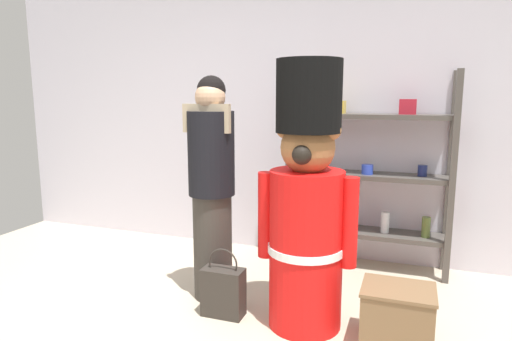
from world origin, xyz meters
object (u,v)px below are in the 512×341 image
Objects in this scene: merchandise_shelf at (367,173)px; person_shopper at (212,185)px; display_crate at (397,316)px; shopping_bag at (223,291)px; teddy_bear_guard at (307,208)px.

person_shopper is (-1.01, -1.00, 0.01)m from merchandise_shelf.
merchandise_shelf reaches higher than display_crate.
display_crate is at bearing 0.59° from shopping_bag.
shopping_bag is (-0.56, -0.07, -0.62)m from teddy_bear_guard.
shopping_bag is (0.19, -0.25, -0.68)m from person_shopper.
teddy_bear_guard is 0.77m from person_shopper.
teddy_bear_guard is 1.05× the size of person_shopper.
merchandise_shelf is 1.04× the size of person_shopper.
merchandise_shelf is at bearing 104.70° from display_crate.
person_shopper is 3.82× the size of display_crate.
teddy_bear_guard is (-0.26, -1.18, -0.05)m from merchandise_shelf.
teddy_bear_guard reaches higher than display_crate.
person_shopper is at bearing 127.59° from shopping_bag.
shopping_bag is 1.12× the size of display_crate.
shopping_bag is at bearing -52.41° from person_shopper.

